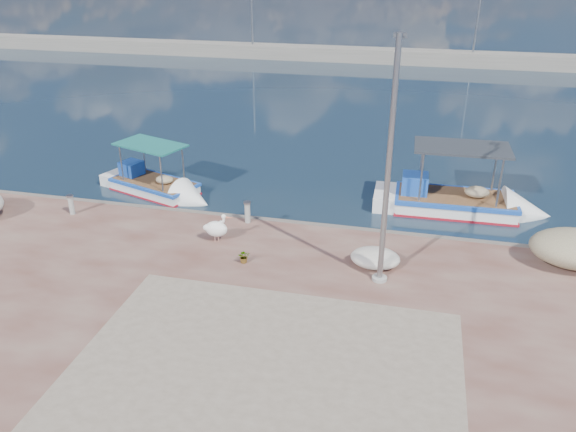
% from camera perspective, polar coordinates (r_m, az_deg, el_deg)
% --- Properties ---
extents(ground, '(1400.00, 1400.00, 0.00)m').
position_cam_1_polar(ground, '(16.11, -3.16, -9.88)').
color(ground, '#162635').
rests_on(ground, ground).
extents(quay_patch, '(9.00, 7.00, 0.01)m').
position_cam_1_polar(quay_patch, '(13.31, -2.66, -15.98)').
color(quay_patch, gray).
rests_on(quay_patch, quay).
extents(breakwater, '(120.00, 2.20, 7.50)m').
position_cam_1_polar(breakwater, '(53.42, 9.33, 15.78)').
color(breakwater, gray).
rests_on(breakwater, ground).
extents(boat_left, '(5.41, 3.26, 2.47)m').
position_cam_1_polar(boat_left, '(24.45, -13.46, 2.86)').
color(boat_left, white).
rests_on(boat_left, ground).
extents(boat_right, '(6.43, 2.25, 3.07)m').
position_cam_1_polar(boat_right, '(22.97, 16.38, 1.13)').
color(boat_right, white).
rests_on(boat_right, ground).
extents(pelican, '(1.03, 0.59, 0.99)m').
position_cam_1_polar(pelican, '(18.69, -7.26, -1.26)').
color(pelican, tan).
rests_on(pelican, quay).
extents(lamp_post, '(0.44, 0.96, 7.00)m').
position_cam_1_polar(lamp_post, '(15.42, 10.11, 4.12)').
color(lamp_post, gray).
rests_on(lamp_post, quay).
extents(bollard_near, '(0.26, 0.26, 0.80)m').
position_cam_1_polar(bollard_near, '(19.88, -4.14, 0.49)').
color(bollard_near, gray).
rests_on(bollard_near, quay).
extents(bollard_far, '(0.25, 0.25, 0.75)m').
position_cam_1_polar(bollard_far, '(21.96, -21.18, 1.16)').
color(bollard_far, gray).
rests_on(bollard_far, quay).
extents(potted_plant, '(0.46, 0.43, 0.42)m').
position_cam_1_polar(potted_plant, '(17.46, -4.48, -4.12)').
color(potted_plant, '#33722D').
rests_on(potted_plant, quay).
extents(net_pile_d, '(1.51, 1.13, 0.57)m').
position_cam_1_polar(net_pile_d, '(17.38, 8.85, -4.24)').
color(net_pile_d, beige).
rests_on(net_pile_d, quay).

